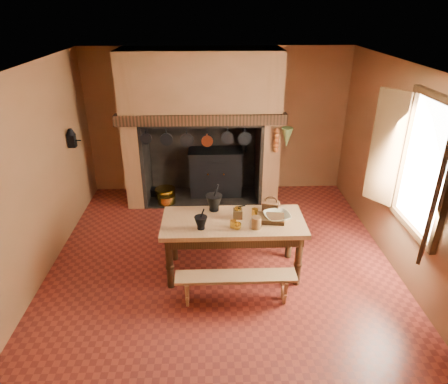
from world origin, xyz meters
name	(u,v)px	position (x,y,z in m)	size (l,w,h in m)	color
floor	(222,266)	(0.00, 0.00, 0.00)	(5.50, 5.50, 0.00)	maroon
ceiling	(222,69)	(0.00, 0.00, 2.80)	(5.50, 5.50, 0.00)	silver
back_wall	(218,122)	(0.00, 2.75, 1.40)	(5.00, 0.02, 2.80)	brown
wall_left	(29,182)	(-2.50, 0.00, 1.40)	(0.02, 5.50, 2.80)	brown
wall_right	(409,177)	(2.50, 0.00, 1.40)	(0.02, 5.50, 2.80)	brown
wall_front	(234,339)	(0.00, -2.75, 1.40)	(5.00, 0.02, 2.80)	brown
chimney_breast	(201,106)	(-0.30, 2.31, 1.81)	(2.95, 0.96, 2.80)	brown
iron_range	(216,172)	(-0.04, 2.45, 0.48)	(1.12, 0.55, 1.60)	black
hearth_pans	(165,195)	(-1.05, 2.22, 0.09)	(0.51, 0.62, 0.20)	gold
hanging_pans	(199,139)	(-0.34, 1.81, 1.36)	(1.92, 0.29, 0.27)	black
onion_string	(276,141)	(1.00, 1.79, 1.33)	(0.12, 0.10, 0.46)	#AC491F
herb_bunch	(287,138)	(1.18, 1.79, 1.38)	(0.20, 0.20, 0.35)	#4D592A
window	(416,167)	(2.35, -0.40, 1.70)	(0.39, 1.75, 1.76)	white
wall_coffee_mill	(71,137)	(-2.42, 1.55, 1.52)	(0.23, 0.16, 0.31)	black
work_table	(233,229)	(0.15, -0.10, 0.71)	(1.93, 0.86, 0.84)	#AF8450
bench_front	(236,282)	(0.15, -0.77, 0.32)	(1.52, 0.27, 0.43)	#AF8450
bench_back	(230,226)	(0.15, 0.60, 0.33)	(1.58, 0.28, 0.45)	#AF8450
mortar_large	(214,202)	(-0.10, 0.19, 0.97)	(0.23, 0.23, 0.40)	black
mortar_small	(201,222)	(-0.28, -0.31, 0.94)	(0.17, 0.17, 0.30)	black
coffee_grinder	(238,213)	(0.22, -0.04, 0.91)	(0.17, 0.13, 0.19)	#372211
brass_mug_a	(233,224)	(0.14, -0.29, 0.89)	(0.08, 0.08, 0.10)	gold
brass_mug_b	(255,212)	(0.46, 0.02, 0.89)	(0.09, 0.09, 0.10)	gold
mixing_bowl	(277,217)	(0.74, -0.10, 0.88)	(0.35, 0.35, 0.09)	beige
stoneware_crock	(256,223)	(0.44, -0.32, 0.92)	(0.13, 0.13, 0.16)	brown
glass_jar	(253,223)	(0.40, -0.31, 0.90)	(0.08, 0.08, 0.13)	beige
wicker_basket	(271,206)	(0.70, 0.17, 0.91)	(0.27, 0.23, 0.22)	#482C15
wooden_tray	(271,218)	(0.65, -0.13, 0.87)	(0.37, 0.26, 0.06)	#372211
brass_cup	(237,226)	(0.19, -0.34, 0.88)	(0.11, 0.11, 0.09)	gold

